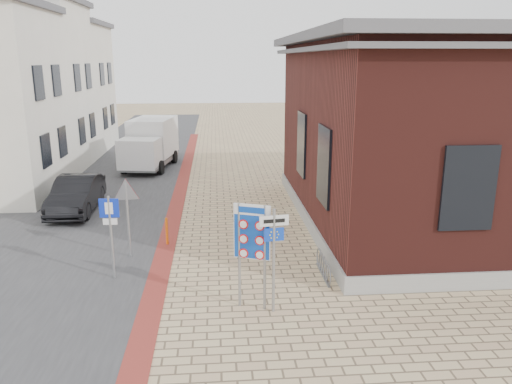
{
  "coord_description": "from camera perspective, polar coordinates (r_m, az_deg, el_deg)",
  "views": [
    {
      "loc": [
        -0.32,
        -10.66,
        5.94
      ],
      "look_at": [
        0.83,
        3.3,
        2.2
      ],
      "focal_mm": 35.0,
      "sensor_mm": 36.0,
      "label": 1
    }
  ],
  "objects": [
    {
      "name": "ground",
      "position": [
        12.21,
        -2.68,
        -14.18
      ],
      "size": [
        120.0,
        120.0,
        0.0
      ],
      "primitive_type": "plane",
      "color": "tan",
      "rests_on": "ground"
    },
    {
      "name": "road_strip",
      "position": [
        26.84,
        -15.71,
        1.63
      ],
      "size": [
        7.0,
        60.0,
        0.02
      ],
      "primitive_type": "cube",
      "color": "#38383A",
      "rests_on": "ground"
    },
    {
      "name": "curb_strip",
      "position": [
        21.56,
        -8.99,
        -1.18
      ],
      "size": [
        0.6,
        40.0,
        0.02
      ],
      "primitive_type": "cube",
      "color": "maroon",
      "rests_on": "ground"
    },
    {
      "name": "brick_building",
      "position": [
        20.12,
        23.1,
        6.76
      ],
      "size": [
        13.0,
        13.0,
        6.8
      ],
      "color": "gray",
      "rests_on": "ground"
    },
    {
      "name": "townhouse_mid",
      "position": [
        30.61,
        -25.6,
        10.96
      ],
      "size": [
        7.4,
        6.4,
        9.1
      ],
      "color": "silver",
      "rests_on": "ground"
    },
    {
      "name": "townhouse_far",
      "position": [
        36.31,
        -22.23,
        11.08
      ],
      "size": [
        7.4,
        6.4,
        8.3
      ],
      "color": "silver",
      "rests_on": "ground"
    },
    {
      "name": "bike_rack",
      "position": [
        14.37,
        7.71,
        -8.46
      ],
      "size": [
        0.08,
        1.8,
        0.6
      ],
      "color": "slate",
      "rests_on": "ground"
    },
    {
      "name": "sedan",
      "position": [
        21.21,
        -19.83,
        -0.24
      ],
      "size": [
        1.54,
        4.29,
        1.41
      ],
      "primitive_type": "imported",
      "rotation": [
        0.0,
        0.0,
        0.01
      ],
      "color": "black",
      "rests_on": "ground"
    },
    {
      "name": "box_truck",
      "position": [
        28.57,
        -12.0,
        5.48
      ],
      "size": [
        2.85,
        5.43,
        2.7
      ],
      "rotation": [
        0.0,
        0.0,
        -0.16
      ],
      "color": "slate",
      "rests_on": "ground"
    },
    {
      "name": "border_sign",
      "position": [
        11.9,
        -0.46,
        -4.89
      ],
      "size": [
        0.86,
        0.37,
        2.66
      ],
      "rotation": [
        0.0,
        0.0,
        -0.37
      ],
      "color": "gray",
      "rests_on": "ground"
    },
    {
      "name": "essen_sign",
      "position": [
        11.77,
        2.05,
        -5.99
      ],
      "size": [
        0.7,
        0.14,
        2.6
      ],
      "rotation": [
        0.0,
        0.0,
        0.14
      ],
      "color": "gray",
      "rests_on": "ground"
    },
    {
      "name": "parking_sign",
      "position": [
        14.14,
        -16.32,
        -3.46
      ],
      "size": [
        0.53,
        0.07,
        2.39
      ],
      "rotation": [
        0.0,
        0.0,
        -0.04
      ],
      "color": "gray",
      "rests_on": "ground"
    },
    {
      "name": "yield_sign",
      "position": [
        15.48,
        -14.57,
        -0.78
      ],
      "size": [
        0.87,
        0.15,
        2.45
      ],
      "rotation": [
        0.0,
        0.0,
        0.11
      ],
      "color": "gray",
      "rests_on": "ground"
    },
    {
      "name": "bollard",
      "position": [
        16.67,
        -10.16,
        -4.46
      ],
      "size": [
        0.1,
        0.1,
        0.93
      ],
      "primitive_type": "cylinder",
      "rotation": [
        0.0,
        0.0,
        0.29
      ],
      "color": "orange",
      "rests_on": "ground"
    }
  ]
}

